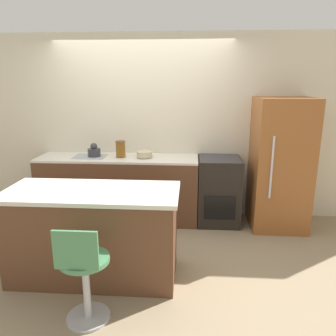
{
  "coord_description": "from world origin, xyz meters",
  "views": [
    {
      "loc": [
        0.68,
        -4.08,
        1.94
      ],
      "look_at": [
        0.42,
        -0.4,
        0.97
      ],
      "focal_mm": 35.0,
      "sensor_mm": 36.0,
      "label": 1
    }
  ],
  "objects": [
    {
      "name": "wall_back",
      "position": [
        0.0,
        0.65,
        1.3
      ],
      "size": [
        8.0,
        0.06,
        2.6
      ],
      "color": "beige",
      "rests_on": "ground_plane"
    },
    {
      "name": "kettle",
      "position": [
        -0.66,
        0.32,
        1.0
      ],
      "size": [
        0.18,
        0.18,
        0.19
      ],
      "color": "#333338",
      "rests_on": "back_counter"
    },
    {
      "name": "canister_jar",
      "position": [
        -0.29,
        0.32,
        1.04
      ],
      "size": [
        0.14,
        0.14,
        0.22
      ],
      "color": "brown",
      "rests_on": "back_counter"
    },
    {
      "name": "refrigerator",
      "position": [
        1.88,
        0.26,
        0.88
      ],
      "size": [
        0.72,
        0.74,
        1.75
      ],
      "color": "#995628",
      "rests_on": "ground_plane"
    },
    {
      "name": "back_counter",
      "position": [
        -0.34,
        0.32,
        0.46
      ],
      "size": [
        2.24,
        0.6,
        0.93
      ],
      "color": "brown",
      "rests_on": "ground_plane"
    },
    {
      "name": "ground_plane",
      "position": [
        0.0,
        0.0,
        0.0
      ],
      "size": [
        14.0,
        14.0,
        0.0
      ],
      "primitive_type": "plane",
      "color": "#998466"
    },
    {
      "name": "mixing_bowl",
      "position": [
        0.04,
        0.32,
        0.97
      ],
      "size": [
        0.21,
        0.21,
        0.08
      ],
      "color": "#C1B28E",
      "rests_on": "back_counter"
    },
    {
      "name": "stool_chair",
      "position": [
        -0.16,
        -1.8,
        0.43
      ],
      "size": [
        0.41,
        0.41,
        0.89
      ],
      "color": "#B7B7BC",
      "rests_on": "ground_plane"
    },
    {
      "name": "oven_range",
      "position": [
        1.08,
        0.32,
        0.46
      ],
      "size": [
        0.58,
        0.61,
        0.93
      ],
      "color": "black",
      "rests_on": "ground_plane"
    },
    {
      "name": "kitchen_island",
      "position": [
        -0.28,
        -1.12,
        0.46
      ],
      "size": [
        1.71,
        0.73,
        0.92
      ],
      "color": "brown",
      "rests_on": "ground_plane"
    }
  ]
}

